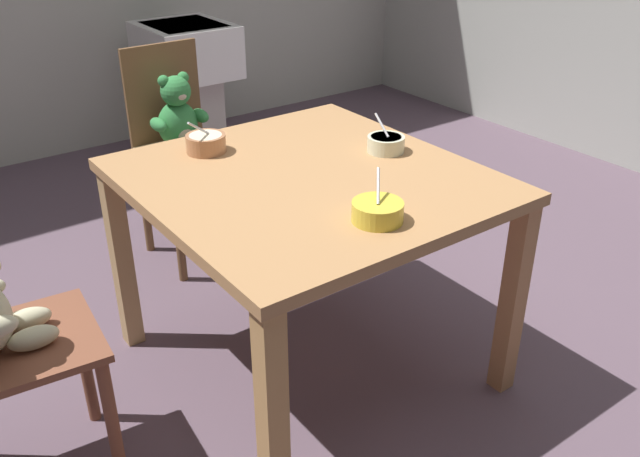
{
  "coord_description": "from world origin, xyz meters",
  "views": [
    {
      "loc": [
        1.57,
        -1.1,
        1.55
      ],
      "look_at": [
        0.0,
        0.05,
        0.52
      ],
      "focal_mm": 38.31,
      "sensor_mm": 36.0,
      "label": 1
    }
  ],
  "objects_px": {
    "dining_table": "(307,203)",
    "teddy_chair_near_left": "(182,139)",
    "porridge_bowl_yellow_near_right": "(378,211)",
    "porridge_bowl_terracotta_near_left": "(206,143)",
    "porridge_bowl_cream_far_center": "(386,143)",
    "sink_basin": "(188,71)"
  },
  "relations": [
    {
      "from": "dining_table",
      "to": "porridge_bowl_yellow_near_right",
      "type": "bearing_deg",
      "value": -4.2
    },
    {
      "from": "porridge_bowl_yellow_near_right",
      "to": "porridge_bowl_terracotta_near_left",
      "type": "xyz_separation_m",
      "value": [
        -0.72,
        -0.13,
        0.0
      ]
    },
    {
      "from": "sink_basin",
      "to": "porridge_bowl_yellow_near_right",
      "type": "bearing_deg",
      "value": -14.58
    },
    {
      "from": "sink_basin",
      "to": "porridge_bowl_cream_far_center",
      "type": "bearing_deg",
      "value": -7.7
    },
    {
      "from": "teddy_chair_near_left",
      "to": "porridge_bowl_yellow_near_right",
      "type": "relative_size",
      "value": 6.57
    },
    {
      "from": "porridge_bowl_terracotta_near_left",
      "to": "porridge_bowl_cream_far_center",
      "type": "bearing_deg",
      "value": 54.16
    },
    {
      "from": "dining_table",
      "to": "porridge_bowl_terracotta_near_left",
      "type": "xyz_separation_m",
      "value": [
        -0.35,
        -0.16,
        0.13
      ]
    },
    {
      "from": "dining_table",
      "to": "teddy_chair_near_left",
      "type": "xyz_separation_m",
      "value": [
        -0.97,
        0.04,
        -0.08
      ]
    },
    {
      "from": "porridge_bowl_cream_far_center",
      "to": "porridge_bowl_yellow_near_right",
      "type": "xyz_separation_m",
      "value": [
        0.37,
        -0.35,
        0.0
      ]
    },
    {
      "from": "dining_table",
      "to": "porridge_bowl_yellow_near_right",
      "type": "relative_size",
      "value": 7.6
    },
    {
      "from": "porridge_bowl_terracotta_near_left",
      "to": "teddy_chair_near_left",
      "type": "bearing_deg",
      "value": 162.7
    },
    {
      "from": "teddy_chair_near_left",
      "to": "sink_basin",
      "type": "distance_m",
      "value": 1.22
    },
    {
      "from": "dining_table",
      "to": "sink_basin",
      "type": "height_order",
      "value": "sink_basin"
    },
    {
      "from": "porridge_bowl_terracotta_near_left",
      "to": "sink_basin",
      "type": "bearing_deg",
      "value": 155.95
    },
    {
      "from": "porridge_bowl_cream_far_center",
      "to": "porridge_bowl_yellow_near_right",
      "type": "relative_size",
      "value": 0.95
    },
    {
      "from": "teddy_chair_near_left",
      "to": "porridge_bowl_yellow_near_right",
      "type": "xyz_separation_m",
      "value": [
        1.33,
        -0.06,
        0.21
      ]
    },
    {
      "from": "dining_table",
      "to": "teddy_chair_near_left",
      "type": "relative_size",
      "value": 1.16
    },
    {
      "from": "teddy_chair_near_left",
      "to": "porridge_bowl_cream_far_center",
      "type": "relative_size",
      "value": 6.89
    },
    {
      "from": "porridge_bowl_yellow_near_right",
      "to": "sink_basin",
      "type": "bearing_deg",
      "value": 165.42
    },
    {
      "from": "porridge_bowl_cream_far_center",
      "to": "porridge_bowl_terracotta_near_left",
      "type": "height_order",
      "value": "porridge_bowl_terracotta_near_left"
    },
    {
      "from": "porridge_bowl_terracotta_near_left",
      "to": "sink_basin",
      "type": "height_order",
      "value": "porridge_bowl_terracotta_near_left"
    },
    {
      "from": "dining_table",
      "to": "porridge_bowl_cream_far_center",
      "type": "distance_m",
      "value": 0.35
    }
  ]
}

